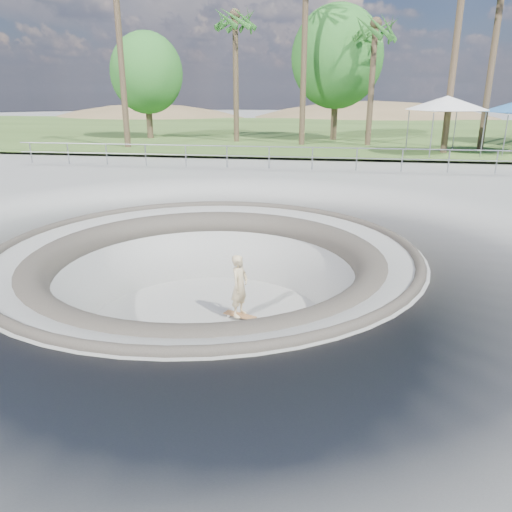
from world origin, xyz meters
name	(u,v)px	position (x,y,z in m)	size (l,w,h in m)	color
ground	(206,249)	(0.00, 0.00, 0.00)	(180.00, 180.00, 0.00)	gray
skate_bowl	(208,318)	(0.00, 0.00, -1.83)	(14.00, 14.00, 4.10)	gray
grass_strip	(301,130)	(0.00, 34.00, 0.22)	(180.00, 36.00, 0.12)	#3B5722
distant_hills	(339,172)	(3.78, 57.17, -7.02)	(103.20, 45.00, 28.60)	brown
safety_railing	(269,157)	(0.00, 12.00, 0.69)	(25.00, 0.06, 1.03)	gray
skateboard	(240,315)	(0.77, 0.25, -1.83)	(0.91, 0.54, 0.09)	olive
skater	(240,286)	(0.77, 0.25, -1.00)	(0.59, 0.39, 1.62)	tan
canopy_white	(447,103)	(8.86, 18.00, 2.98)	(5.83, 5.83, 3.08)	gray
palm_b	(235,22)	(-3.67, 23.07, 7.72)	(2.60, 2.60, 8.83)	brown
palm_d	(375,31)	(5.08, 22.14, 7.01)	(2.60, 2.60, 8.06)	brown
bushy_tree_left	(146,73)	(-10.37, 24.55, 4.74)	(5.12, 4.65, 7.38)	brown
bushy_tree_mid	(337,57)	(2.87, 25.42, 5.72)	(6.20, 5.64, 8.95)	brown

